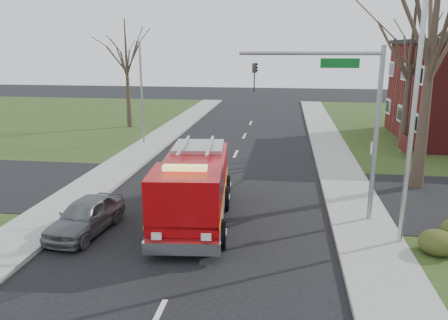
# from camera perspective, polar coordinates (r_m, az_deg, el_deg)

# --- Properties ---
(ground) EXTENTS (120.00, 120.00, 0.00)m
(ground) POSITION_cam_1_polar(r_m,az_deg,el_deg) (16.97, -3.13, -8.82)
(ground) COLOR black
(ground) RESTS_ON ground
(sidewalk_right) EXTENTS (2.40, 80.00, 0.15)m
(sidewalk_right) POSITION_cam_1_polar(r_m,az_deg,el_deg) (16.95, 18.21, -9.33)
(sidewalk_right) COLOR gray
(sidewalk_right) RESTS_ON ground
(sidewalk_left) EXTENTS (2.40, 80.00, 0.15)m
(sidewalk_left) POSITION_cam_1_polar(r_m,az_deg,el_deg) (19.06, -21.89, -6.97)
(sidewalk_left) COLOR gray
(sidewalk_left) RESTS_ON ground
(health_center_sign) EXTENTS (0.12, 2.00, 1.40)m
(health_center_sign) POSITION_cam_1_polar(r_m,az_deg,el_deg) (29.34, 22.51, 1.94)
(health_center_sign) COLOR #4B1211
(health_center_sign) RESTS_ON ground
(bare_tree_near) EXTENTS (6.00, 6.00, 12.00)m
(bare_tree_near) POSITION_cam_1_polar(r_m,az_deg,el_deg) (22.23, 25.74, 14.94)
(bare_tree_near) COLOR #392A21
(bare_tree_near) RESTS_ON ground
(bare_tree_far) EXTENTS (5.25, 5.25, 10.50)m
(bare_tree_far) POSITION_cam_1_polar(r_m,az_deg,el_deg) (31.29, 23.31, 12.97)
(bare_tree_far) COLOR #392A21
(bare_tree_far) RESTS_ON ground
(bare_tree_left) EXTENTS (4.50, 4.50, 9.00)m
(bare_tree_left) POSITION_cam_1_polar(r_m,az_deg,el_deg) (37.63, -12.62, 12.44)
(bare_tree_left) COLOR #392A21
(bare_tree_left) RESTS_ON ground
(traffic_signal_mast) EXTENTS (5.29, 0.18, 6.80)m
(traffic_signal_mast) POSITION_cam_1_polar(r_m,az_deg,el_deg) (17.03, 15.29, 7.24)
(traffic_signal_mast) COLOR gray
(traffic_signal_mast) RESTS_ON ground
(streetlight_pole) EXTENTS (1.48, 0.16, 8.40)m
(streetlight_pole) POSITION_cam_1_polar(r_m,az_deg,el_deg) (15.47, 23.27, 5.30)
(streetlight_pole) COLOR #B7BABF
(streetlight_pole) RESTS_ON ground
(utility_pole_far) EXTENTS (0.14, 0.14, 7.00)m
(utility_pole_far) POSITION_cam_1_polar(r_m,az_deg,el_deg) (31.06, -10.68, 8.34)
(utility_pole_far) COLOR gray
(utility_pole_far) RESTS_ON ground
(fire_engine) EXTENTS (3.34, 7.44, 2.91)m
(fire_engine) POSITION_cam_1_polar(r_m,az_deg,el_deg) (17.17, -4.03, -3.84)
(fire_engine) COLOR #A8070B
(fire_engine) RESTS_ON ground
(parked_car_maroon) EXTENTS (2.00, 4.01, 1.31)m
(parked_car_maroon) POSITION_cam_1_polar(r_m,az_deg,el_deg) (17.10, -17.62, -6.96)
(parked_car_maroon) COLOR #5B5F63
(parked_car_maroon) RESTS_ON ground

